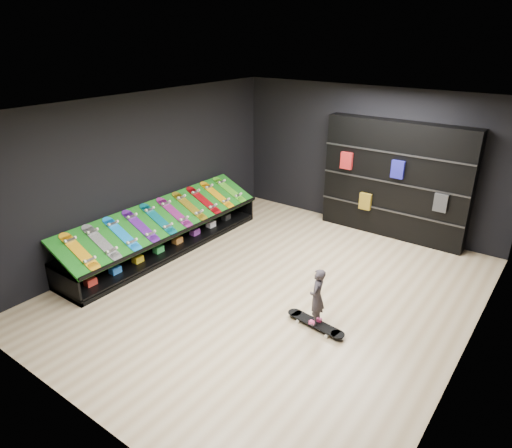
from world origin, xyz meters
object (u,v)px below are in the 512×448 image
Objects in this scene: display_rack at (166,238)px; floor_skateboard at (315,325)px; back_shelving at (395,180)px; child at (316,307)px.

floor_skateboard is (3.66, -0.52, -0.20)m from display_rack.
back_shelving is (3.27, 3.32, 0.95)m from display_rack.
display_rack is 1.50× the size of back_shelving.
child is (0.00, 0.00, 0.30)m from floor_skateboard.
back_shelving is 3.95m from child.
floor_skateboard is at bearing -8.07° from display_rack.
floor_skateboard is at bearing -84.30° from back_shelving.
display_rack is at bearing -134.59° from back_shelving.
child is (0.38, -3.84, -0.85)m from back_shelving.
back_shelving is 3.06× the size of floor_skateboard.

